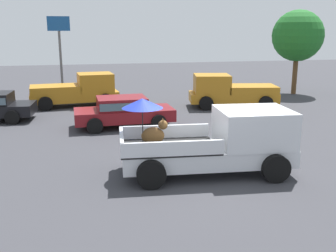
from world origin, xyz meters
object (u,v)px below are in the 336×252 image
parked_sedan_far (123,110)px  motel_sign (60,40)px  pickup_truck_red (229,91)px  pickup_truck_far (78,90)px  pickup_truck_main (220,141)px

parked_sedan_far → motel_sign: (-2.83, 9.60, 2.80)m
motel_sign → pickup_truck_red: bearing=-34.9°
pickup_truck_far → motel_sign: size_ratio=0.98×
pickup_truck_far → pickup_truck_red: bearing=-20.5°
pickup_truck_red → motel_sign: motel_sign is taller
pickup_truck_red → pickup_truck_main: bearing=78.3°
pickup_truck_main → parked_sedan_far: pickup_truck_main is taller
pickup_truck_far → parked_sedan_far: 5.87m
pickup_truck_main → parked_sedan_far: (-2.11, 6.30, -0.22)m
pickup_truck_main → pickup_truck_far: bearing=114.2°
pickup_truck_main → parked_sedan_far: 6.65m
pickup_truck_far → parked_sedan_far: size_ratio=1.14×
pickup_truck_far → motel_sign: 4.93m
pickup_truck_main → parked_sedan_far: size_ratio=1.21×
pickup_truck_main → motel_sign: motel_sign is taller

